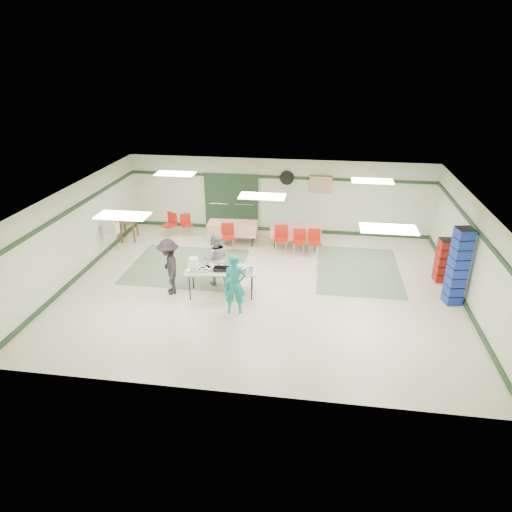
# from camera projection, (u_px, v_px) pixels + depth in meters

# --- Properties ---
(floor) EXTENTS (11.00, 11.00, 0.00)m
(floor) POSITION_uv_depth(u_px,v_px,m) (262.00, 286.00, 13.07)
(floor) COLOR beige
(floor) RESTS_ON ground
(ceiling) EXTENTS (11.00, 11.00, 0.00)m
(ceiling) POSITION_uv_depth(u_px,v_px,m) (262.00, 195.00, 11.96)
(ceiling) COLOR white
(ceiling) RESTS_ON wall_back
(wall_back) EXTENTS (11.00, 0.00, 11.00)m
(wall_back) POSITION_uv_depth(u_px,v_px,m) (278.00, 196.00, 16.57)
(wall_back) COLOR beige
(wall_back) RESTS_ON floor
(wall_front) EXTENTS (11.00, 0.00, 11.00)m
(wall_front) POSITION_uv_depth(u_px,v_px,m) (230.00, 335.00, 8.45)
(wall_front) COLOR beige
(wall_front) RESTS_ON floor
(wall_left) EXTENTS (0.00, 9.00, 9.00)m
(wall_left) POSITION_uv_depth(u_px,v_px,m) (75.00, 232.00, 13.24)
(wall_left) COLOR beige
(wall_left) RESTS_ON floor
(wall_right) EXTENTS (0.00, 9.00, 9.00)m
(wall_right) POSITION_uv_depth(u_px,v_px,m) (472.00, 255.00, 11.79)
(wall_right) COLOR beige
(wall_right) RESTS_ON floor
(trim_back) EXTENTS (11.00, 0.06, 0.10)m
(trim_back) POSITION_uv_depth(u_px,v_px,m) (279.00, 177.00, 16.26)
(trim_back) COLOR #1D3520
(trim_back) RESTS_ON wall_back
(baseboard_back) EXTENTS (11.00, 0.06, 0.12)m
(baseboard_back) POSITION_uv_depth(u_px,v_px,m) (278.00, 229.00, 17.08)
(baseboard_back) COLOR #1D3520
(baseboard_back) RESTS_ON floor
(trim_left) EXTENTS (0.06, 9.00, 0.10)m
(trim_left) POSITION_uv_depth(u_px,v_px,m) (71.00, 210.00, 12.95)
(trim_left) COLOR #1D3520
(trim_left) RESTS_ON wall_back
(baseboard_left) EXTENTS (0.06, 9.00, 0.12)m
(baseboard_left) POSITION_uv_depth(u_px,v_px,m) (82.00, 272.00, 13.76)
(baseboard_left) COLOR #1D3520
(baseboard_left) RESTS_ON floor
(trim_right) EXTENTS (0.06, 9.00, 0.10)m
(trim_right) POSITION_uv_depth(u_px,v_px,m) (477.00, 229.00, 11.51)
(trim_right) COLOR #1D3520
(trim_right) RESTS_ON wall_back
(baseboard_right) EXTENTS (0.06, 9.00, 0.12)m
(baseboard_right) POSITION_uv_depth(u_px,v_px,m) (462.00, 298.00, 12.32)
(baseboard_right) COLOR #1D3520
(baseboard_right) RESTS_ON floor
(green_patch_a) EXTENTS (3.50, 3.00, 0.01)m
(green_patch_a) POSITION_uv_depth(u_px,v_px,m) (187.00, 266.00, 14.30)
(green_patch_a) COLOR slate
(green_patch_a) RESTS_ON floor
(green_patch_b) EXTENTS (2.50, 3.50, 0.01)m
(green_patch_b) POSITION_uv_depth(u_px,v_px,m) (358.00, 270.00, 14.05)
(green_patch_b) COLOR slate
(green_patch_b) RESTS_ON floor
(double_door_left) EXTENTS (0.90, 0.06, 2.10)m
(double_door_left) POSITION_uv_depth(u_px,v_px,m) (219.00, 202.00, 16.93)
(double_door_left) COLOR gray
(double_door_left) RESTS_ON floor
(double_door_right) EXTENTS (0.90, 0.06, 2.10)m
(double_door_right) POSITION_uv_depth(u_px,v_px,m) (244.00, 203.00, 16.81)
(double_door_right) COLOR gray
(double_door_right) RESTS_ON floor
(door_frame) EXTENTS (2.00, 0.03, 2.15)m
(door_frame) POSITION_uv_depth(u_px,v_px,m) (231.00, 202.00, 16.85)
(door_frame) COLOR #1D3520
(door_frame) RESTS_ON floor
(wall_fan) EXTENTS (0.50, 0.10, 0.50)m
(wall_fan) POSITION_uv_depth(u_px,v_px,m) (287.00, 178.00, 16.19)
(wall_fan) COLOR black
(wall_fan) RESTS_ON wall_back
(scroll_banner) EXTENTS (0.80, 0.02, 0.60)m
(scroll_banner) POSITION_uv_depth(u_px,v_px,m) (321.00, 185.00, 16.12)
(scroll_banner) COLOR tan
(scroll_banner) RESTS_ON wall_back
(serving_table) EXTENTS (2.01, 1.02, 0.76)m
(serving_table) POSITION_uv_depth(u_px,v_px,m) (221.00, 271.00, 12.35)
(serving_table) COLOR #A1A09C
(serving_table) RESTS_ON floor
(sheet_tray_right) EXTENTS (0.61, 0.49, 0.02)m
(sheet_tray_right) POSITION_uv_depth(u_px,v_px,m) (243.00, 271.00, 12.23)
(sheet_tray_right) COLOR silver
(sheet_tray_right) RESTS_ON serving_table
(sheet_tray_mid) EXTENTS (0.68, 0.55, 0.02)m
(sheet_tray_mid) POSITION_uv_depth(u_px,v_px,m) (217.00, 267.00, 12.44)
(sheet_tray_mid) COLOR silver
(sheet_tray_mid) RESTS_ON serving_table
(sheet_tray_left) EXTENTS (0.63, 0.51, 0.02)m
(sheet_tray_left) POSITION_uv_depth(u_px,v_px,m) (199.00, 269.00, 12.35)
(sheet_tray_left) COLOR silver
(sheet_tray_left) RESTS_ON serving_table
(baking_pan) EXTENTS (0.47, 0.33, 0.08)m
(baking_pan) POSITION_uv_depth(u_px,v_px,m) (222.00, 269.00, 12.28)
(baking_pan) COLOR black
(baking_pan) RESTS_ON serving_table
(foam_box_stack) EXTENTS (0.25, 0.24, 0.26)m
(foam_box_stack) POSITION_uv_depth(u_px,v_px,m) (194.00, 262.00, 12.44)
(foam_box_stack) COLOR white
(foam_box_stack) RESTS_ON serving_table
(volunteer_teal) EXTENTS (0.61, 0.45, 1.56)m
(volunteer_teal) POSITION_uv_depth(u_px,v_px,m) (235.00, 285.00, 11.49)
(volunteer_teal) COLOR #148A86
(volunteer_teal) RESTS_ON floor
(volunteer_grey) EXTENTS (0.85, 0.72, 1.56)m
(volunteer_grey) POSITION_uv_depth(u_px,v_px,m) (216.00, 259.00, 12.94)
(volunteer_grey) COLOR gray
(volunteer_grey) RESTS_ON floor
(volunteer_dark) EXTENTS (0.98, 1.18, 1.59)m
(volunteer_dark) POSITION_uv_depth(u_px,v_px,m) (169.00, 267.00, 12.42)
(volunteer_dark) COLOR black
(volunteer_dark) RESTS_ON floor
(dining_table_a) EXTENTS (1.71, 0.86, 0.77)m
(dining_table_a) POSITION_uv_depth(u_px,v_px,m) (296.00, 231.00, 15.50)
(dining_table_a) COLOR red
(dining_table_a) RESTS_ON floor
(dining_table_b) EXTENTS (1.72, 0.84, 0.77)m
(dining_table_b) POSITION_uv_depth(u_px,v_px,m) (233.00, 228.00, 15.79)
(dining_table_b) COLOR red
(dining_table_b) RESTS_ON floor
(chair_a) EXTENTS (0.41, 0.41, 0.85)m
(chair_a) POSITION_uv_depth(u_px,v_px,m) (299.00, 239.00, 14.99)
(chair_a) COLOR red
(chair_a) RESTS_ON floor
(chair_b) EXTENTS (0.47, 0.47, 0.94)m
(chair_b) POSITION_uv_depth(u_px,v_px,m) (281.00, 236.00, 15.05)
(chair_b) COLOR red
(chair_b) RESTS_ON floor
(chair_c) EXTENTS (0.47, 0.47, 0.87)m
(chair_c) POSITION_uv_depth(u_px,v_px,m) (315.00, 239.00, 14.92)
(chair_c) COLOR red
(chair_c) RESTS_ON floor
(chair_d) EXTENTS (0.53, 0.53, 0.92)m
(chair_d) POSITION_uv_depth(u_px,v_px,m) (228.00, 234.00, 15.29)
(chair_d) COLOR red
(chair_d) RESTS_ON floor
(chair_loose_a) EXTENTS (0.53, 0.53, 0.82)m
(chair_loose_a) POSITION_uv_depth(u_px,v_px,m) (186.00, 223.00, 16.48)
(chair_loose_a) COLOR red
(chair_loose_a) RESTS_ON floor
(chair_loose_b) EXTENTS (0.56, 0.56, 0.90)m
(chair_loose_b) POSITION_uv_depth(u_px,v_px,m) (171.00, 222.00, 16.35)
(chair_loose_b) COLOR red
(chair_loose_b) RESTS_ON floor
(crate_stack_blue_a) EXTENTS (0.37, 0.37, 1.20)m
(crate_stack_blue_a) POSITION_uv_depth(u_px,v_px,m) (443.00, 261.00, 13.25)
(crate_stack_blue_a) COLOR #1B3AA4
(crate_stack_blue_a) RESTS_ON floor
(crate_stack_red) EXTENTS (0.44, 0.44, 1.30)m
(crate_stack_red) POSITION_uv_depth(u_px,v_px,m) (444.00, 260.00, 13.14)
(crate_stack_red) COLOR maroon
(crate_stack_red) RESTS_ON floor
(crate_stack_blue_b) EXTENTS (0.49, 0.49, 2.13)m
(crate_stack_blue_b) POSITION_uv_depth(u_px,v_px,m) (458.00, 267.00, 11.79)
(crate_stack_blue_b) COLOR #1B3AA4
(crate_stack_blue_b) RESTS_ON floor
(printer_table) EXTENTS (0.71, 0.93, 0.74)m
(printer_table) POSITION_uv_depth(u_px,v_px,m) (128.00, 222.00, 16.10)
(printer_table) COLOR brown
(printer_table) RESTS_ON floor
(office_printer) EXTENTS (0.46, 0.41, 0.35)m
(office_printer) POSITION_uv_depth(u_px,v_px,m) (111.00, 228.00, 14.77)
(office_printer) COLOR #B8B8B3
(office_printer) RESTS_ON printer_table
(broom) EXTENTS (0.03, 0.20, 1.23)m
(broom) POSITION_uv_depth(u_px,v_px,m) (117.00, 230.00, 15.43)
(broom) COLOR brown
(broom) RESTS_ON floor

